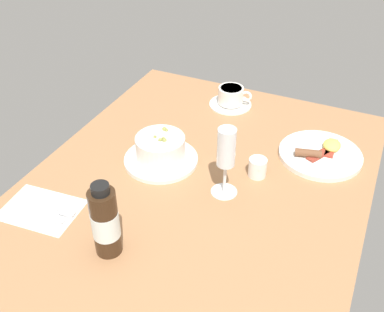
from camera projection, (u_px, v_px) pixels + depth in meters
The scene contains 8 objects.
ground_plane at pixel (194, 190), 117.61cm from camera, with size 110.00×84.00×3.00cm, color #A8754C.
porridge_bowl at pixel (161, 150), 122.82cm from camera, with size 20.06×20.06×8.50cm.
cutlery_setting at pixel (43, 210), 109.25cm from camera, with size 14.76×19.30×0.90cm.
coffee_cup at pixel (231, 97), 148.02cm from camera, with size 13.71×13.71×6.29cm.
creamer_jug at pixel (258, 167), 118.57cm from camera, with size 5.64×4.73×5.66cm.
wine_glass at pixel (226, 152), 107.49cm from camera, with size 6.60×6.60×18.67cm.
sauce_bottle_brown at pixel (105, 222), 94.49cm from camera, with size 5.86×5.86×18.19cm.
breakfast_plate at pixel (321, 154), 126.30cm from camera, with size 22.70×22.70×3.70cm.
Camera 1 is at (81.69, 36.55, 75.32)cm, focal length 42.91 mm.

